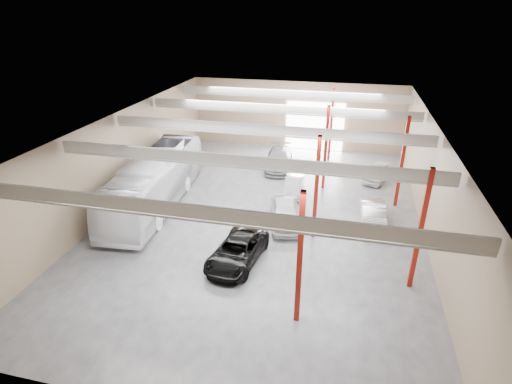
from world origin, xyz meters
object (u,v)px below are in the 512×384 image
at_px(car_row_a, 285,213).
at_px(car_row_b, 294,186).
at_px(black_sedan, 237,251).
at_px(coach_bus, 155,181).
at_px(car_row_c, 279,159).
at_px(car_right_near, 373,214).
at_px(car_right_far, 377,173).

xyz_separation_m(car_row_a, car_row_b, (-0.14, 5.20, -0.19)).
bearing_deg(car_row_b, black_sedan, -101.57).
distance_m(coach_bus, car_row_c, 12.42).
bearing_deg(car_row_a, car_right_near, 0.70).
height_order(car_row_b, car_row_c, car_row_c).
relative_size(black_sedan, car_row_c, 0.92).
height_order(car_row_c, car_right_far, car_row_c).
bearing_deg(car_row_b, car_row_c, 111.17).
bearing_deg(car_row_c, car_right_far, -12.08).
relative_size(black_sedan, car_row_b, 1.33).
height_order(black_sedan, car_row_b, black_sedan).
bearing_deg(coach_bus, car_right_near, -2.08).
bearing_deg(car_right_near, car_right_far, 82.94).
distance_m(car_row_b, car_row_c, 5.63).
bearing_deg(car_right_far, black_sedan, -100.65).
xyz_separation_m(black_sedan, car_row_b, (1.87, 10.40, -0.08)).
bearing_deg(coach_bus, black_sedan, -41.05).
xyz_separation_m(coach_bus, car_right_near, (16.08, 0.69, -1.20)).
bearing_deg(car_row_a, car_row_b, 78.51).
bearing_deg(car_row_a, car_right_far, 42.14).
bearing_deg(car_right_far, car_row_a, -105.10).
xyz_separation_m(car_row_a, car_row_c, (-2.30, 10.40, -0.00)).
bearing_deg(car_right_near, car_row_a, -168.88).
relative_size(car_right_near, car_right_far, 1.09).
xyz_separation_m(black_sedan, car_row_c, (-0.29, 15.60, 0.10)).
height_order(car_right_near, car_right_far, car_right_near).
distance_m(coach_bus, black_sedan, 10.12).
xyz_separation_m(car_row_c, car_right_far, (8.93, -0.88, -0.14)).
height_order(coach_bus, car_right_far, coach_bus).
bearing_deg(car_row_c, black_sedan, -95.38).
height_order(coach_bus, car_row_b, coach_bus).
distance_m(coach_bus, car_row_b, 10.96).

